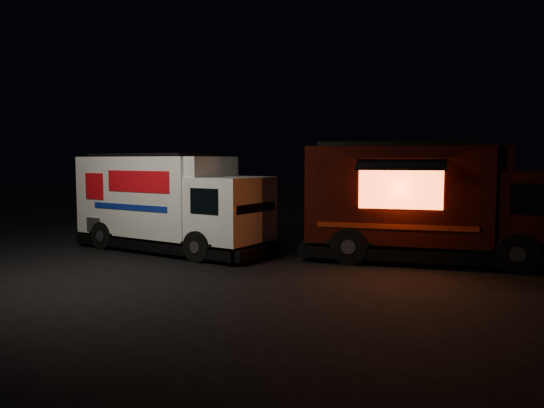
% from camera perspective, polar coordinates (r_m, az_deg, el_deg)
% --- Properties ---
extents(ground, '(80.00, 80.00, 0.00)m').
position_cam_1_polar(ground, '(14.35, -3.93, -6.52)').
color(ground, black).
rests_on(ground, ground).
extents(white_truck, '(6.83, 2.95, 3.01)m').
position_cam_1_polar(white_truck, '(16.59, -10.65, 0.19)').
color(white_truck, white).
rests_on(white_truck, ground).
extents(red_truck, '(7.46, 3.93, 3.30)m').
position_cam_1_polar(red_truck, '(15.31, 16.88, 0.23)').
color(red_truck, '#330E09').
rests_on(red_truck, ground).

